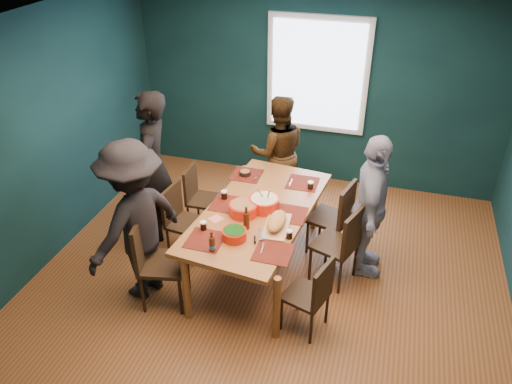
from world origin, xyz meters
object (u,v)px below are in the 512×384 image
dining_table (258,215)px  person_far_left (153,168)px  chair_left_mid (180,216)px  bowl_dumpling (264,203)px  person_near_left (135,222)px  cutting_board (277,222)px  chair_left_far (198,193)px  bowl_salad (243,209)px  person_back (278,152)px  bowl_herbs (234,234)px  chair_right_near (313,292)px  chair_right_far (337,214)px  chair_left_near (153,256)px  chair_right_mid (343,241)px  person_right (370,208)px

dining_table → person_far_left: size_ratio=1.17×
chair_left_mid → bowl_dumpling: bowl_dumpling is taller
person_near_left → cutting_board: bearing=128.7°
chair_left_far → person_far_left: (-0.42, -0.27, 0.43)m
bowl_salad → cutting_board: size_ratio=0.50×
person_back → cutting_board: size_ratio=2.57×
bowl_salad → bowl_herbs: 0.43m
chair_right_near → cutting_board: cutting_board is taller
chair_left_far → bowl_dumpling: bearing=-29.3°
bowl_salad → chair_left_far: bearing=139.5°
dining_table → bowl_herbs: size_ratio=9.02×
dining_table → chair_right_near: 1.09m
dining_table → chair_right_far: bearing=39.7°
chair_right_far → person_back: 1.26m
chair_left_near → cutting_board: bearing=13.6°
chair_right_near → person_near_left: (-1.81, 0.06, 0.39)m
chair_left_mid → person_far_left: (-0.42, 0.26, 0.42)m
person_back → bowl_salad: bearing=69.1°
chair_right_mid → chair_right_near: 0.80m
chair_right_near → person_back: person_back is taller
bowl_salad → bowl_herbs: (0.05, -0.43, -0.01)m
chair_right_mid → person_far_left: 2.30m
person_near_left → bowl_dumpling: (1.11, 0.72, -0.02)m
chair_right_far → chair_right_mid: size_ratio=1.00×
bowl_dumpling → person_right: bearing=14.0°
chair_left_mid → person_far_left: person_far_left is taller
chair_left_near → chair_left_mid: bearing=83.8°
chair_left_mid → chair_right_near: 1.85m
person_back → person_near_left: bearing=44.5°
dining_table → bowl_dumpling: bowl_dumpling is taller
chair_left_mid → bowl_herbs: 1.09m
bowl_herbs → bowl_salad: bearing=96.2°
chair_right_mid → bowl_salad: chair_right_mid is taller
bowl_herbs → person_near_left: bearing=-172.3°
chair_left_near → person_back: bearing=59.7°
chair_left_far → person_far_left: 0.66m
chair_left_near → person_right: (1.98, 1.09, 0.25)m
bowl_dumpling → cutting_board: bearing=-54.3°
bowl_herbs → person_far_left: bearing=146.3°
person_far_left → bowl_salad: person_far_left is taller
bowl_herbs → cutting_board: cutting_board is taller
chair_right_far → bowl_dumpling: size_ratio=2.90×
chair_left_far → bowl_dumpling: (0.98, -0.53, 0.37)m
person_far_left → bowl_herbs: person_far_left is taller
bowl_salad → bowl_dumpling: 0.24m
person_back → chair_right_mid: bearing=106.6°
dining_table → chair_right_far: (0.78, 0.51, -0.17)m
chair_left_mid → chair_left_far: bearing=96.6°
person_back → bowl_dumpling: size_ratio=4.79×
dining_table → chair_left_mid: size_ratio=2.51×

